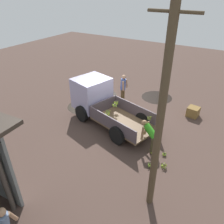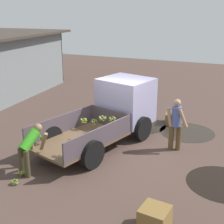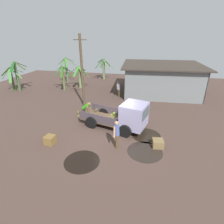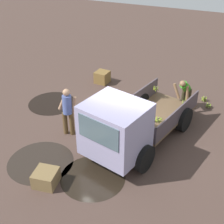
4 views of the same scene
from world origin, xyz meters
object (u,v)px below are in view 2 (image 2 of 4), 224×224
object	(u,v)px
person_worker_loading	(30,146)
person_foreground_visitor	(176,122)
wooden_crate_0	(155,219)
cargo_truck	(118,108)
wooden_crate_1	(174,118)
banana_bunch_on_ground_1	(15,182)
banana_bunch_on_ground_3	(22,171)

from	to	relation	value
person_worker_loading	person_foreground_visitor	bearing A→B (deg)	-34.42
wooden_crate_0	cargo_truck	bearing A→B (deg)	31.03
person_worker_loading	wooden_crate_1	world-z (taller)	person_worker_loading
banana_bunch_on_ground_1	wooden_crate_1	xyz separation A→B (m)	(6.14, -2.77, 0.14)
person_worker_loading	wooden_crate_0	distance (m)	3.96
person_foreground_visitor	banana_bunch_on_ground_1	xyz separation A→B (m)	(-3.76, 3.33, -0.86)
person_worker_loading	wooden_crate_0	bearing A→B (deg)	-90.77
wooden_crate_1	banana_bunch_on_ground_3	bearing A→B (deg)	153.00
person_worker_loading	wooden_crate_0	world-z (taller)	person_worker_loading
person_worker_loading	cargo_truck	bearing A→B (deg)	-6.40
cargo_truck	banana_bunch_on_ground_3	xyz separation A→B (m)	(-3.66, 1.33, -0.93)
cargo_truck	wooden_crate_0	bearing A→B (deg)	-133.60
wooden_crate_0	person_foreground_visitor	bearing A→B (deg)	7.06
cargo_truck	wooden_crate_0	xyz separation A→B (m)	(-4.35, -2.62, -0.79)
banana_bunch_on_ground_3	wooden_crate_1	size ratio (longest dim) A/B	0.43
cargo_truck	banana_bunch_on_ground_1	distance (m)	4.40
banana_bunch_on_ground_3	wooden_crate_0	distance (m)	4.01
banana_bunch_on_ground_3	wooden_crate_0	size ratio (longest dim) A/B	0.48
person_foreground_visitor	banana_bunch_on_ground_1	distance (m)	5.10
cargo_truck	person_foreground_visitor	distance (m)	2.16
wooden_crate_1	cargo_truck	bearing A→B (deg)	142.24
wooden_crate_0	wooden_crate_1	xyz separation A→B (m)	(6.37, 1.06, -0.04)
banana_bunch_on_ground_1	person_foreground_visitor	bearing A→B (deg)	-41.51
cargo_truck	person_worker_loading	world-z (taller)	cargo_truck
person_foreground_visitor	banana_bunch_on_ground_3	size ratio (longest dim) A/B	6.32
wooden_crate_0	wooden_crate_1	world-z (taller)	wooden_crate_0
person_foreground_visitor	banana_bunch_on_ground_3	xyz separation A→B (m)	(-3.30, 3.45, -0.83)
cargo_truck	wooden_crate_1	world-z (taller)	cargo_truck
person_worker_loading	banana_bunch_on_ground_1	bearing A→B (deg)	-168.06
cargo_truck	banana_bunch_on_ground_3	distance (m)	4.00
person_worker_loading	banana_bunch_on_ground_3	world-z (taller)	person_worker_loading
person_foreground_visitor	person_worker_loading	bearing A→B (deg)	-57.55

